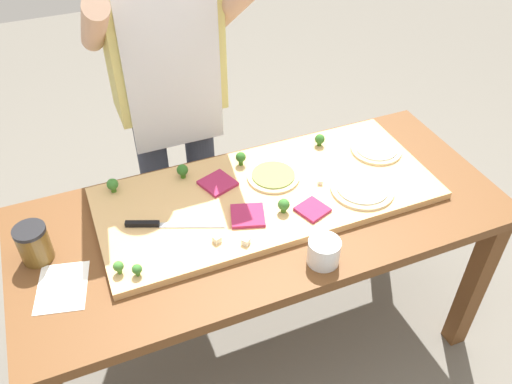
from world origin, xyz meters
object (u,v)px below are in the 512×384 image
Objects in this scene: recipe_note at (62,287)px; cheese_crumble_c at (320,182)px; broccoli_floret_back_mid at (241,158)px; pizza_slice_far_right at (248,216)px; chefs_knife at (161,224)px; sauce_jar at (34,244)px; broccoli_floret_back_right at (137,269)px; broccoli_floret_front_right at (113,185)px; broccoli_floret_center_left at (182,170)px; prep_table at (263,234)px; pizza_slice_center at (312,210)px; cheese_crumble_b at (246,241)px; pizza_whole_cheese_artichoke at (362,189)px; flour_cup at (324,253)px; broccoli_floret_front_left at (284,205)px; broccoli_floret_back_left at (320,139)px; cheese_crumble_a at (217,239)px; pizza_whole_white_garlic at (376,149)px; broccoli_floret_center_right at (118,267)px; pizza_whole_pesto_green at (273,176)px; pizza_slice_near_right at (218,183)px; cook_center at (169,84)px.

cheese_crumble_c is at bearing 6.92° from recipe_note.
pizza_slice_far_right is at bearing -106.62° from broccoli_floret_back_mid.
sauce_jar reaches higher than chefs_knife.
broccoli_floret_back_right is at bearing -164.47° from pizza_slice_far_right.
recipe_note is (-0.22, -0.34, -0.06)m from broccoli_floret_front_right.
chefs_knife is at bearing -122.75° from broccoli_floret_center_left.
chefs_knife reaches higher than prep_table.
pizza_slice_center is 0.27m from cheese_crumble_b.
broccoli_floret_center_left is (-0.56, 0.31, 0.02)m from pizza_whole_cheese_artichoke.
broccoli_floret_back_mid reaches higher than prep_table.
cheese_crumble_c is (-0.12, 0.09, 0.00)m from pizza_whole_cheese_artichoke.
pizza_whole_cheese_artichoke is 0.35m from flour_cup.
cheese_crumble_b reaches higher than pizza_slice_far_right.
broccoli_floret_back_left is (0.29, 0.29, -0.00)m from broccoli_floret_front_left.
cheese_crumble_b is (0.09, -0.39, -0.02)m from broccoli_floret_center_left.
broccoli_floret_center_left is 2.51× the size of cheese_crumble_b.
pizza_whole_white_garlic is at bearing 17.33° from cheese_crumble_a.
broccoli_floret_center_right is at bearing 149.59° from broccoli_floret_back_right.
pizza_slice_far_right reaches higher than prep_table.
broccoli_floret_center_left is 1.21× the size of broccoli_floret_center_right.
broccoli_floret_center_left is at bearing 118.63° from flour_cup.
pizza_whole_pesto_green is 0.22m from pizza_slice_center.
broccoli_floret_back_right is 0.23m from recipe_note.
pizza_slice_near_right is at bearing 125.61° from broccoli_floret_front_left.
pizza_whole_pesto_green reaches higher than pizza_slice_center.
broccoli_floret_center_right reaches higher than pizza_whole_pesto_green.
broccoli_floret_center_left is 0.29× the size of recipe_note.
prep_table is 77.59× the size of cheese_crumble_b.
pizza_slice_near_right is 0.49m from broccoli_floret_center_right.
broccoli_floret_center_right reaches higher than cheese_crumble_c.
recipe_note is at bearing -175.56° from pizza_slice_far_right.
pizza_slice_near_right is at bearing 176.33° from pizza_whole_white_garlic.
pizza_whole_cheese_artichoke is 10.43× the size of cheese_crumble_a.
prep_table is 37.42× the size of broccoli_floret_center_right.
recipe_note is (-0.68, -0.32, -0.06)m from broccoli_floret_back_mid.
pizza_slice_near_right is 0.43m from cook_center.
broccoli_floret_front_right reaches higher than broccoli_floret_back_right.
broccoli_floret_back_right reaches higher than pizza_slice_near_right.
broccoli_floret_front_left is at bearing -134.39° from broccoli_floret_back_left.
broccoli_floret_front_left reaches higher than pizza_whole_cheese_artichoke.
pizza_whole_white_garlic is 0.63m from pizza_slice_near_right.
chefs_knife reaches higher than pizza_slice_near_right.
recipe_note is at bearing -160.71° from chefs_knife.
broccoli_floret_front_right is 1.09× the size of broccoli_floret_back_left.
prep_table is at bearing -166.41° from pizza_whole_white_garlic.
flour_cup is at bearing -91.44° from pizza_whole_pesto_green.
cheese_crumble_a reaches higher than cheese_crumble_c.
pizza_slice_near_right is 2.00× the size of broccoli_floret_back_mid.
pizza_whole_cheese_artichoke is 4.21× the size of broccoli_floret_front_right.
broccoli_floret_back_left is at bearing 63.69° from flour_cup.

